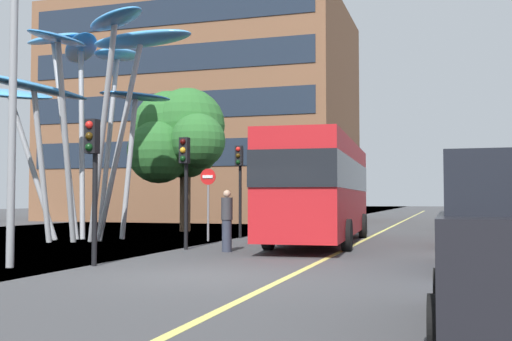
% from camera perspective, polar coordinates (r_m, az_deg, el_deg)
% --- Properties ---
extents(ground, '(120.00, 240.00, 0.10)m').
position_cam_1_polar(ground, '(13.16, -8.61, -9.62)').
color(ground, '#424244').
extents(red_bus, '(3.12, 11.44, 3.76)m').
position_cam_1_polar(red_bus, '(22.09, 5.93, -1.31)').
color(red_bus, red).
rests_on(red_bus, ground).
extents(leaf_sculpture, '(9.51, 8.16, 8.62)m').
position_cam_1_polar(leaf_sculpture, '(24.82, -15.37, 8.83)').
color(leaf_sculpture, '#9EA0A5').
rests_on(leaf_sculpture, ground).
extents(traffic_light_kerb_near, '(0.28, 0.42, 3.42)m').
position_cam_1_polar(traffic_light_kerb_near, '(15.04, -14.66, 0.98)').
color(traffic_light_kerb_near, black).
rests_on(traffic_light_kerb_near, ground).
extents(traffic_light_kerb_far, '(0.28, 0.42, 3.46)m').
position_cam_1_polar(traffic_light_kerb_far, '(19.39, -6.50, 0.21)').
color(traffic_light_kerb_far, black).
rests_on(traffic_light_kerb_far, ground).
extents(traffic_light_island_mid, '(0.28, 0.42, 3.68)m').
position_cam_1_polar(traffic_light_island_mid, '(24.89, -1.52, -0.07)').
color(traffic_light_island_mid, black).
rests_on(traffic_light_island_mid, ground).
extents(car_parked_mid, '(1.93, 4.39, 2.11)m').
position_cam_1_polar(car_parked_mid, '(14.85, 20.14, -4.69)').
color(car_parked_mid, navy).
rests_on(car_parked_mid, ground).
extents(car_parked_far, '(1.98, 3.97, 2.34)m').
position_cam_1_polar(car_parked_far, '(21.74, 19.78, -3.70)').
color(car_parked_far, maroon).
rests_on(car_parked_far, ground).
extents(car_side_street, '(2.02, 4.23, 1.97)m').
position_cam_1_polar(car_side_street, '(27.26, 19.98, -3.77)').
color(car_side_street, silver).
rests_on(car_side_street, ground).
extents(car_far_side, '(2.05, 4.00, 2.19)m').
position_cam_1_polar(car_far_side, '(33.89, 18.63, -3.38)').
color(car_far_side, gray).
rests_on(car_far_side, ground).
extents(street_lamp, '(1.51, 0.44, 8.27)m').
position_cam_1_polar(street_lamp, '(15.58, -20.34, 11.06)').
color(street_lamp, gray).
rests_on(street_lamp, ground).
extents(tree_pavement_near, '(5.10, 4.96, 6.95)m').
position_cam_1_polar(tree_pavement_near, '(30.45, -7.02, 3.23)').
color(tree_pavement_near, brown).
rests_on(tree_pavement_near, ground).
extents(tree_pavement_far, '(4.42, 4.35, 7.89)m').
position_cam_1_polar(tree_pavement_far, '(41.91, -2.89, 2.74)').
color(tree_pavement_far, brown).
rests_on(tree_pavement_far, ground).
extents(pedestrian, '(0.34, 0.34, 1.82)m').
position_cam_1_polar(pedestrian, '(18.51, -2.68, -4.59)').
color(pedestrian, '#2D3342').
rests_on(pedestrian, ground).
extents(no_entry_sign, '(0.60, 0.12, 2.68)m').
position_cam_1_polar(no_entry_sign, '(23.24, -4.39, -2.05)').
color(no_entry_sign, gray).
rests_on(no_entry_sign, ground).
extents(backdrop_building, '(21.01, 14.67, 15.51)m').
position_cam_1_polar(backdrop_building, '(47.91, -4.40, 4.84)').
color(backdrop_building, brown).
rests_on(backdrop_building, ground).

